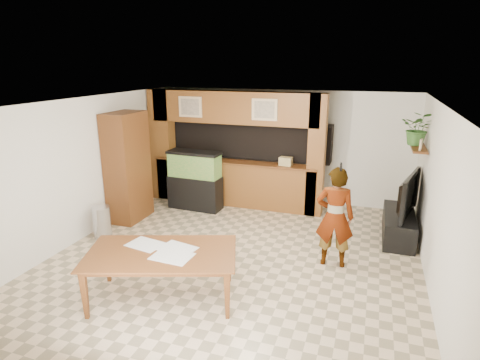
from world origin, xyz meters
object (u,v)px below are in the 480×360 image
(aquarium, at_px, (195,181))
(television, at_px, (402,194))
(dining_table, at_px, (162,277))
(pantry_cabinet, at_px, (128,167))
(person, at_px, (335,217))

(aquarium, height_order, television, aquarium)
(television, distance_m, dining_table, 4.59)
(aquarium, distance_m, television, 4.32)
(aquarium, xyz_separation_m, television, (4.30, -0.25, 0.24))
(aquarium, bearing_deg, dining_table, -69.75)
(television, relative_size, dining_table, 0.66)
(pantry_cabinet, distance_m, person, 4.35)
(pantry_cabinet, xyz_separation_m, television, (5.35, 0.75, -0.24))
(pantry_cabinet, relative_size, aquarium, 1.70)
(person, bearing_deg, aquarium, -31.82)
(television, relative_size, person, 0.81)
(television, bearing_deg, person, 157.59)
(person, distance_m, dining_table, 2.83)
(pantry_cabinet, distance_m, dining_table, 3.40)
(pantry_cabinet, xyz_separation_m, person, (4.28, -0.70, -0.30))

